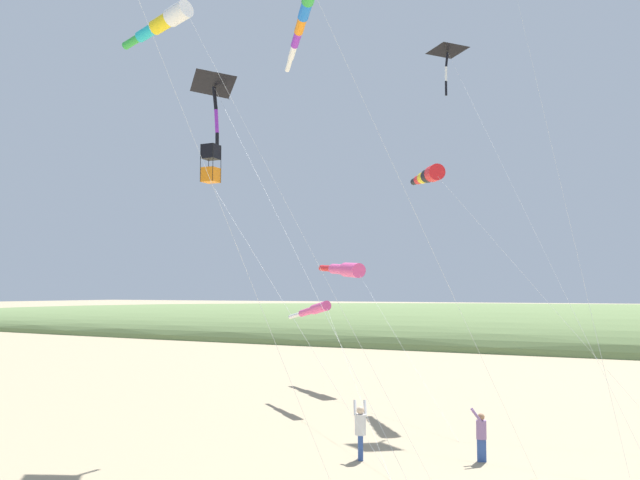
{
  "coord_description": "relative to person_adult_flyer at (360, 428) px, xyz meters",
  "views": [
    {
      "loc": [
        -16.45,
        -2.59,
        5.29
      ],
      "look_at": [
        6.79,
        9.07,
        7.27
      ],
      "focal_mm": 37.9,
      "sensor_mm": 36.0,
      "label": 1
    }
  ],
  "objects": [
    {
      "name": "kite_windsock_orange_high_right",
      "position": [
        -1.36,
        1.38,
        12.97
      ],
      "size": [
        3.77,
        8.59,
        14.56
      ],
      "color": "green",
      "rests_on": "ground_plane"
    },
    {
      "name": "dune_ridge_grassy",
      "position": [
        51.52,
        -5.98,
        -0.99
      ],
      "size": [
        28.0,
        240.0,
        8.09
      ],
      "primitive_type": "ellipsoid",
      "color": "#6B844C",
      "rests_on": "ground_plane"
    },
    {
      "name": "kite_windsock_white_trailing",
      "position": [
        10.57,
        1.0,
        9.74
      ],
      "size": [
        8.24,
        11.76,
        11.08
      ],
      "color": "red",
      "rests_on": "ground_plane"
    },
    {
      "name": "kite_windsock_long_streamer_right",
      "position": [
        8.28,
        5.94,
        3.42
      ],
      "size": [
        11.81,
        9.86,
        4.87
      ],
      "color": "#EF4C93",
      "rests_on": "ground_plane"
    },
    {
      "name": "person_child_grey_jacket",
      "position": [
        1.48,
        -3.46,
        -0.11
      ],
      "size": [
        0.49,
        0.56,
        1.63
      ],
      "color": "#335199",
      "rests_on": "ground_plane"
    },
    {
      "name": "kite_windsock_magenta_far_left",
      "position": [
        -1.19,
        7.17,
        14.03
      ],
      "size": [
        1.62,
        12.6,
        15.57
      ],
      "color": "white",
      "rests_on": "ground_plane"
    },
    {
      "name": "kite_delta_small_distant",
      "position": [
        1.02,
        6.46,
        12.21
      ],
      "size": [
        8.13,
        12.09,
        13.73
      ],
      "color": "black",
      "rests_on": "ground_plane"
    },
    {
      "name": "kite_windsock_long_streamer_left",
      "position": [
        14.8,
        7.27,
        5.52
      ],
      "size": [
        13.28,
        12.1,
        6.91
      ],
      "color": "#EF4C93",
      "rests_on": "ground_plane"
    },
    {
      "name": "kite_box_yellow_midlevel",
      "position": [
        -1.12,
        5.07,
        8.66
      ],
      "size": [
        3.94,
        8.83,
        10.33
      ],
      "color": "black",
      "rests_on": "ground_plane"
    },
    {
      "name": "person_adult_flyer",
      "position": [
        0.0,
        0.0,
        0.0
      ],
      "size": [
        0.65,
        0.58,
        1.82
      ],
      "color": "#335199",
      "rests_on": "ground_plane"
    },
    {
      "name": "kite_delta_rainbow_low_near",
      "position": [
        10.9,
        0.07,
        15.72
      ],
      "size": [
        11.13,
        9.31,
        17.07
      ],
      "color": "black",
      "rests_on": "ground_plane"
    }
  ]
}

